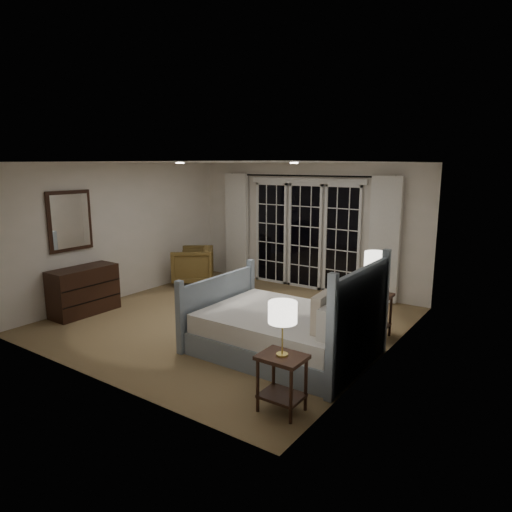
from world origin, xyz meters
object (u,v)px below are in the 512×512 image
Objects in this scene: lamp_left at (283,313)px; nightstand_left at (282,375)px; bed at (286,330)px; armchair at (192,265)px; lamp_right at (376,260)px; dresser at (84,291)px; nightstand_right at (373,308)px.

nightstand_left is at bearing 0.00° from lamp_left.
armchair is (-3.52, 2.01, 0.06)m from bed.
nightstand_left is 0.65m from lamp_left.
armchair is at bearing 169.67° from lamp_right.
dresser is (-4.35, 0.76, -0.65)m from lamp_left.
armchair is (-4.22, 3.28, -0.66)m from lamp_left.
bed is 2.63× the size of armchair.
lamp_left is 0.66× the size of armchair.
dresser is (-4.36, -1.75, -0.03)m from nightstand_right.
armchair is (-4.23, 0.77, -0.04)m from nightstand_right.
lamp_left is at bearing -90.10° from nightstand_right.
dresser reaches higher than armchair.
lamp_left is 0.91× the size of lamp_right.
lamp_right is at bearing 14.04° from nightstand_right.
dresser is at bearing -40.90° from armchair.
dresser is (-3.65, -0.51, 0.07)m from bed.
nightstand_left is 0.93× the size of nightstand_right.
bed reaches higher than nightstand_left.
bed reaches higher than nightstand_right.
lamp_right is at bearing 89.90° from lamp_left.
armchair reaches higher than nightstand_left.
nightstand_right is 0.58× the size of dresser.
dresser is (-4.36, -1.75, -0.74)m from lamp_right.
bed reaches higher than armchair.
lamp_right is (0.00, 2.51, 0.09)m from lamp_left.
nightstand_left is 0.98× the size of lamp_right.
bed is at bearing -119.86° from nightstand_right.
nightstand_right is at bearing 60.14° from bed.
nightstand_left is at bearing -60.79° from bed.
dresser is at bearing 170.15° from nightstand_left.
nightstand_left is 2.51m from nightstand_right.
nightstand_right is at bearing 89.90° from lamp_left.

